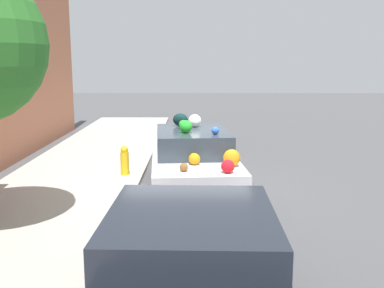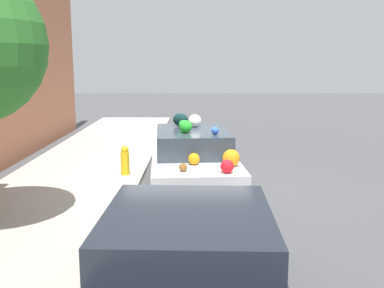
{
  "view_description": "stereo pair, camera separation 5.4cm",
  "coord_description": "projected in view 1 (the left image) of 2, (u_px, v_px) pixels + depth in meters",
  "views": [
    {
      "loc": [
        -9.3,
        -0.13,
        2.8
      ],
      "look_at": [
        0.0,
        -0.09,
        1.06
      ],
      "focal_mm": 42.0,
      "sensor_mm": 36.0,
      "label": 1
    },
    {
      "loc": [
        -9.3,
        -0.19,
        2.8
      ],
      "look_at": [
        0.0,
        -0.09,
        1.06
      ],
      "focal_mm": 42.0,
      "sensor_mm": 36.0,
      "label": 2
    }
  ],
  "objects": [
    {
      "name": "parked_car_plain",
      "position": [
        192.0,
        273.0,
        4.47
      ],
      "size": [
        4.02,
        1.9,
        1.4
      ],
      "rotation": [
        0.0,
        0.0,
        -0.02
      ],
      "color": "black",
      "rests_on": "ground"
    },
    {
      "name": "ground_plane",
      "position": [
        188.0,
        192.0,
        9.66
      ],
      "size": [
        60.0,
        60.0,
        0.0
      ],
      "primitive_type": "plane",
      "color": "#4C4C4F"
    },
    {
      "name": "sidewalk_curb",
      "position": [
        63.0,
        190.0,
        9.66
      ],
      "size": [
        24.0,
        3.2,
        0.12
      ],
      "color": "#B2ADA3",
      "rests_on": "ground"
    },
    {
      "name": "fire_hydrant",
      "position": [
        125.0,
        161.0,
        10.64
      ],
      "size": [
        0.2,
        0.2,
        0.7
      ],
      "color": "gold",
      "rests_on": "sidewalk_curb"
    },
    {
      "name": "art_car",
      "position": [
        192.0,
        159.0,
        9.48
      ],
      "size": [
        4.57,
        2.0,
        1.67
      ],
      "rotation": [
        0.0,
        0.0,
        0.08
      ],
      "color": "silver",
      "rests_on": "ground"
    }
  ]
}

